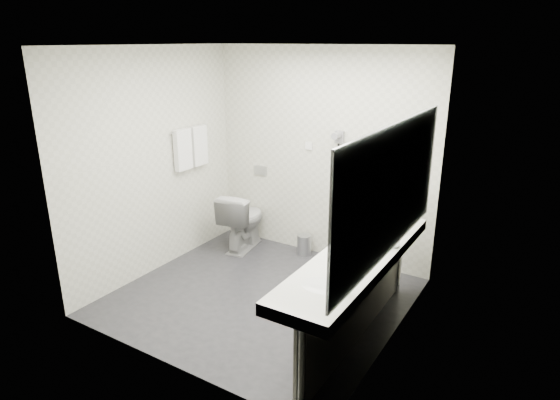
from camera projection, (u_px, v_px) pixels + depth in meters
The scene contains 30 objects.
floor at pixel (260, 297), 4.99m from camera, with size 2.80×2.80×0.00m, color #27272C.
ceiling at pixel (256, 45), 4.19m from camera, with size 2.80×2.80×0.00m, color silver.
wall_back at pixel (320, 155), 5.64m from camera, with size 2.80×2.80×0.00m, color silver.
wall_front at pixel (160, 224), 3.54m from camera, with size 2.80×2.80×0.00m, color silver.
wall_left at pixel (154, 163), 5.29m from camera, with size 2.60×2.60×0.00m, color silver.
wall_right at pixel (401, 207), 3.89m from camera, with size 2.60×2.60×0.00m, color silver.
vanity_counter at pixel (357, 259), 4.01m from camera, with size 0.55×2.20×0.10m, color white.
vanity_panel at pixel (357, 304), 4.14m from camera, with size 0.03×2.15×0.75m, color gray.
vanity_post_near at pixel (301, 373), 3.28m from camera, with size 0.06×0.06×0.75m, color silver.
vanity_post_far at pixel (399, 260), 4.96m from camera, with size 0.06×0.06×0.75m, color silver.
mirror at pixel (393, 190), 3.68m from camera, with size 0.02×2.20×1.05m, color #B2BCC6.
basin_near at pixel (322, 288), 3.48m from camera, with size 0.40×0.31×0.05m, color white.
basin_far at pixel (384, 230), 4.52m from camera, with size 0.40×0.31×0.05m, color white.
faucet_near at pixel (347, 283), 3.35m from camera, with size 0.04×0.04×0.15m, color silver.
faucet_far at pixel (405, 225), 4.40m from camera, with size 0.04×0.04×0.15m, color silver.
soap_bottle_a at pixel (372, 246), 4.02m from camera, with size 0.05×0.05×0.10m, color white.
glass_left at pixel (388, 242), 4.08m from camera, with size 0.06×0.06×0.11m, color silver.
glass_right at pixel (396, 241), 4.10m from camera, with size 0.07×0.07×0.12m, color silver.
toilet at pixel (243, 220), 6.07m from camera, with size 0.42×0.74×0.75m, color white.
flush_plate at pixel (260, 170), 6.15m from camera, with size 0.18×0.02×0.12m, color #B2B5BA.
pedal_bin at pixel (304, 245), 5.93m from camera, with size 0.18×0.18×0.25m, color #B2B5BA.
bin_lid at pixel (304, 236), 5.89m from camera, with size 0.18×0.18×0.01m, color #B2B5BA.
towel_rail at pixel (189, 129), 5.61m from camera, with size 0.02×0.02×0.62m, color silver.
towel_near at pixel (183, 150), 5.56m from camera, with size 0.07×0.24×0.48m, color white.
towel_far at pixel (199, 145), 5.79m from camera, with size 0.07×0.24×0.48m, color white.
dryer_cradle at pixel (339, 137), 5.41m from camera, with size 0.10×0.04×0.14m, color gray.
dryer_barrel at pixel (337, 135), 5.34m from camera, with size 0.08×0.08×0.14m, color gray.
dryer_cord at pixel (338, 159), 5.48m from camera, with size 0.02×0.02×0.35m, color black.
switch_plate_a at pixel (309, 146), 5.67m from camera, with size 0.09×0.02×0.09m, color white.
switch_plate_b at pixel (364, 153), 5.32m from camera, with size 0.09×0.02×0.09m, color white.
Camera 1 is at (2.49, -3.64, 2.55)m, focal length 30.68 mm.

